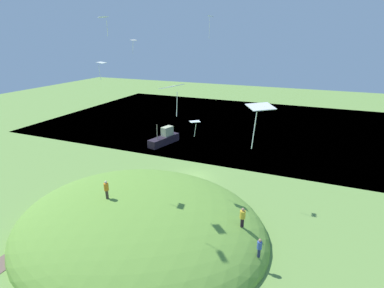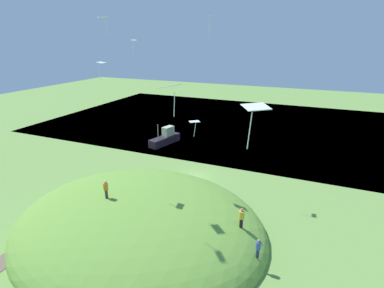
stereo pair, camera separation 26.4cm
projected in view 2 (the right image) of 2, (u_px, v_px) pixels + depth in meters
name	position (u px, v px, depth m)	size (l,w,h in m)	color
ground_plane	(194.00, 177.00, 37.92)	(160.00, 160.00, 0.00)	#6D9545
lake_water	(245.00, 125.00, 61.68)	(45.62, 80.00, 0.40)	#3B5675
grass_hill	(139.00, 228.00, 27.73)	(20.58, 23.81, 7.40)	#699A3A
boat_on_lake	(165.00, 138.00, 49.72)	(6.34, 3.09, 3.72)	black
person_on_hilltop	(106.00, 187.00, 25.46)	(0.51, 0.51, 1.72)	#392F28
person_near_shore	(242.00, 216.00, 23.72)	(0.63, 0.63, 1.76)	black
person_with_child	(258.00, 246.00, 21.89)	(0.49, 0.49, 1.64)	#232B4F
kite_0	(134.00, 41.00, 31.83)	(0.74, 0.63, 1.45)	white
kite_1	(210.00, 18.00, 28.33)	(0.71, 0.51, 2.11)	white
kite_2	(194.00, 122.00, 26.62)	(1.06, 1.12, 1.51)	white
kite_3	(101.00, 64.00, 24.08)	(0.88, 0.68, 1.43)	white
kite_4	(103.00, 18.00, 21.99)	(1.03, 1.06, 1.35)	white
kite_8	(255.00, 109.00, 10.63)	(1.11, 1.13, 1.75)	white
kite_9	(169.00, 87.00, 14.90)	(1.27, 1.01, 1.62)	white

